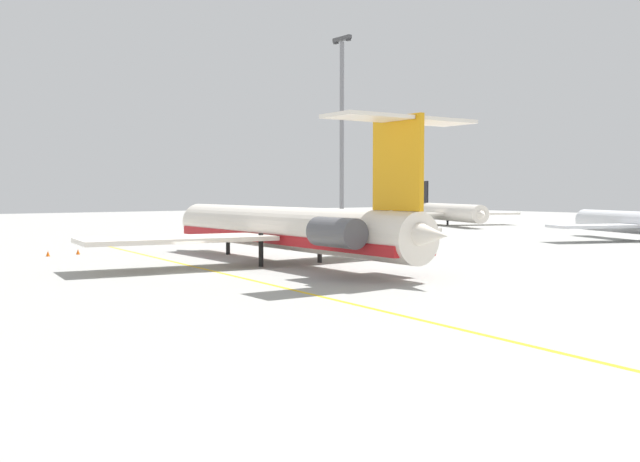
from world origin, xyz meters
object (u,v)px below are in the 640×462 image
object	(u,v)px
safety_cone_nose	(78,252)
light_mast	(342,127)
ground_crew_near_tail	(336,234)
safety_cone_tail	(276,242)
airliner_far_left	(449,212)
main_jetliner	(291,228)
ground_crew_portside	(418,238)
airliner_mid_left	(639,223)
ground_crew_near_nose	(320,234)
safety_cone_wingtip	(48,254)

from	to	relation	value
safety_cone_nose	light_mast	xyz separation A→B (m)	(-14.13, 45.64, 15.95)
ground_crew_near_tail	safety_cone_tail	bearing A→B (deg)	78.78
airliner_far_left	safety_cone_tail	size ratio (longest dim) A/B	49.68
main_jetliner	safety_cone_tail	bearing A→B (deg)	-27.78
ground_crew_near_tail	safety_cone_nose	distance (m)	30.78
ground_crew_portside	safety_cone_nose	bearing A→B (deg)	97.63
ground_crew_near_tail	main_jetliner	bearing A→B (deg)	150.86
airliner_mid_left	ground_crew_near_tail	world-z (taller)	airliner_mid_left
light_mast	ground_crew_near_nose	bearing A→B (deg)	-45.70
ground_crew_near_nose	ground_crew_near_tail	bearing A→B (deg)	6.53
airliner_far_left	safety_cone_tail	bearing A→B (deg)	-46.57
light_mast	main_jetliner	bearing A→B (deg)	-43.92
airliner_far_left	safety_cone_wingtip	world-z (taller)	airliner_far_left
safety_cone_wingtip	safety_cone_nose	bearing A→B (deg)	97.15
safety_cone_nose	main_jetliner	bearing A→B (deg)	28.43
ground_crew_near_tail	ground_crew_portside	world-z (taller)	ground_crew_near_tail
main_jetliner	ground_crew_near_tail	bearing A→B (deg)	-44.44
ground_crew_portside	safety_cone_tail	world-z (taller)	ground_crew_portside
ground_crew_portside	safety_cone_wingtip	bearing A→B (deg)	99.82
ground_crew_near_nose	ground_crew_portside	size ratio (longest dim) A/B	0.97
airliner_far_left	light_mast	distance (m)	33.64
airliner_mid_left	ground_crew_portside	world-z (taller)	airliner_mid_left
airliner_far_left	airliner_mid_left	xyz separation A→B (m)	(43.07, -10.84, -0.18)
ground_crew_near_nose	ground_crew_near_tail	world-z (taller)	ground_crew_near_tail
safety_cone_nose	safety_cone_wingtip	distance (m)	3.12
main_jetliner	airliner_far_left	size ratio (longest dim) A/B	1.47
airliner_mid_left	ground_crew_near_tail	distance (m)	39.71
airliner_mid_left	safety_cone_tail	size ratio (longest dim) A/B	46.13
safety_cone_tail	main_jetliner	bearing A→B (deg)	-30.40
safety_cone_nose	safety_cone_tail	xyz separation A→B (m)	(-0.04, 24.04, 0.00)
ground_crew_portside	main_jetliner	bearing A→B (deg)	137.60
airliner_mid_left	safety_cone_nose	xyz separation A→B (m)	(-23.33, -64.99, -2.03)
ground_crew_near_tail	safety_cone_tail	xyz separation A→B (m)	(-3.63, -6.51, -0.84)
safety_cone_wingtip	light_mast	xyz separation A→B (m)	(-14.51, 48.73, 15.95)
airliner_mid_left	safety_cone_tail	world-z (taller)	airliner_mid_left
airliner_mid_left	ground_crew_portside	bearing A→B (deg)	95.26
main_jetliner	airliner_mid_left	xyz separation A→B (m)	(2.04, 53.46, -0.90)
safety_cone_tail	airliner_far_left	bearing A→B (deg)	110.83
main_jetliner	safety_cone_wingtip	size ratio (longest dim) A/B	73.26
ground_crew_portside	safety_cone_wingtip	size ratio (longest dim) A/B	3.15
airliner_far_left	airliner_mid_left	distance (m)	44.42
ground_crew_near_nose	ground_crew_near_tail	distance (m)	2.21
airliner_far_left	safety_cone_tail	distance (m)	55.45
ground_crew_near_tail	safety_cone_tail	size ratio (longest dim) A/B	3.20
airliner_mid_left	light_mast	world-z (taller)	light_mast
ground_crew_near_nose	safety_cone_wingtip	bearing A→B (deg)	-115.88
airliner_mid_left	ground_crew_near_nose	bearing A→B (deg)	80.94
main_jetliner	ground_crew_near_tail	xyz separation A→B (m)	(-17.71, 19.03, -2.09)
light_mast	safety_cone_nose	bearing A→B (deg)	-72.80
safety_cone_wingtip	light_mast	world-z (taller)	light_mast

